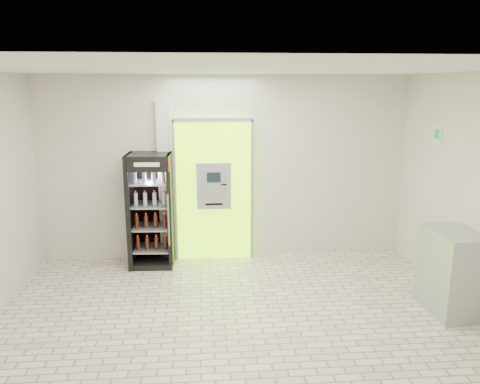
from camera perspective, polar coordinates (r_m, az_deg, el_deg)
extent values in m
plane|color=beige|center=(5.80, -0.29, -16.35)|extent=(6.00, 6.00, 0.00)
plane|color=beige|center=(7.67, -1.79, 2.90)|extent=(6.00, 0.00, 6.00)
plane|color=beige|center=(2.90, 3.72, -14.56)|extent=(6.00, 0.00, 6.00)
plane|color=white|center=(5.06, -0.33, 14.79)|extent=(6.00, 6.00, 0.00)
cube|color=#95FF08|center=(7.66, -3.23, 0.20)|extent=(1.20, 0.12, 2.30)
cube|color=gray|center=(7.42, -3.33, 8.78)|extent=(1.28, 0.04, 0.06)
cube|color=gray|center=(7.60, -7.97, 0.00)|extent=(0.04, 0.04, 2.30)
cube|color=gray|center=(7.64, 1.51, 0.18)|extent=(0.04, 0.04, 2.30)
cube|color=black|center=(7.78, -2.42, -4.54)|extent=(0.62, 0.01, 0.67)
cube|color=black|center=(7.47, -5.93, 6.29)|extent=(0.22, 0.01, 0.18)
cube|color=#A2A4A9|center=(7.53, -3.22, 0.76)|extent=(0.55, 0.12, 0.75)
cube|color=black|center=(7.44, -3.22, 1.79)|extent=(0.22, 0.01, 0.16)
cube|color=gray|center=(7.50, -3.19, -0.31)|extent=(0.16, 0.01, 0.12)
cube|color=black|center=(7.47, -1.98, 0.90)|extent=(0.09, 0.01, 0.02)
cube|color=black|center=(7.54, -3.18, -1.50)|extent=(0.28, 0.01, 0.03)
cube|color=silver|center=(7.67, -9.09, 1.22)|extent=(0.22, 0.10, 2.60)
cube|color=#193FB2|center=(7.55, -9.21, 3.74)|extent=(0.09, 0.01, 0.06)
cube|color=red|center=(7.57, -9.18, 2.76)|extent=(0.09, 0.01, 0.06)
cube|color=yellow|center=(7.60, -9.14, 1.80)|extent=(0.09, 0.01, 0.06)
cube|color=orange|center=(7.62, -9.11, 0.84)|extent=(0.09, 0.01, 0.06)
cube|color=red|center=(7.65, -9.07, -0.11)|extent=(0.09, 0.01, 0.06)
cube|color=black|center=(7.52, -10.80, -2.20)|extent=(0.71, 0.65, 1.80)
cube|color=black|center=(7.80, -10.59, -1.66)|extent=(0.68, 0.08, 1.80)
cube|color=red|center=(7.06, -11.31, 3.30)|extent=(0.66, 0.04, 0.22)
cube|color=white|center=(7.06, -11.31, 3.30)|extent=(0.38, 0.02, 0.06)
cube|color=black|center=(7.79, -10.53, -8.30)|extent=(0.71, 0.65, 0.09)
cylinder|color=gray|center=(7.20, -8.71, -3.40)|extent=(0.03, 0.03, 0.81)
cube|color=gray|center=(7.71, -10.60, -6.73)|extent=(0.59, 0.55, 0.02)
cube|color=gray|center=(7.60, -10.71, -4.17)|extent=(0.59, 0.55, 0.02)
cube|color=gray|center=(7.50, -10.83, -1.54)|extent=(0.59, 0.55, 0.02)
cube|color=gray|center=(7.42, -10.94, 1.16)|extent=(0.59, 0.55, 0.02)
cube|color=#A2A4A9|center=(6.54, 24.36, -8.88)|extent=(0.58, 0.83, 1.07)
cube|color=gray|center=(6.40, 22.28, -8.66)|extent=(0.05, 0.78, 0.01)
cube|color=white|center=(7.31, 22.93, 6.30)|extent=(0.02, 0.22, 0.26)
cube|color=#0D9531|center=(7.30, 22.87, 6.54)|extent=(0.00, 0.14, 0.14)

